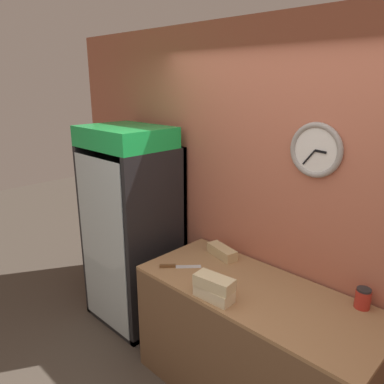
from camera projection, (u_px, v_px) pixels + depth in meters
wall_back at (293, 212)px, 2.70m from camera, size 5.20×0.09×2.70m
prep_counter at (253, 345)px, 2.67m from camera, size 1.70×0.74×0.89m
beverage_cooler at (136, 216)px, 3.52m from camera, size 0.78×0.68×1.88m
sandwich_stack_bottom at (214, 293)px, 2.43m from camera, size 0.27×0.13×0.08m
sandwich_stack_middle at (214, 282)px, 2.41m from camera, size 0.27×0.15×0.08m
sandwich_flat_left at (222, 252)px, 3.02m from camera, size 0.30×0.16×0.08m
chefs_knife at (174, 266)px, 2.85m from camera, size 0.24×0.25×0.02m
condiment_jar at (363, 298)px, 2.33m from camera, size 0.10×0.10×0.13m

